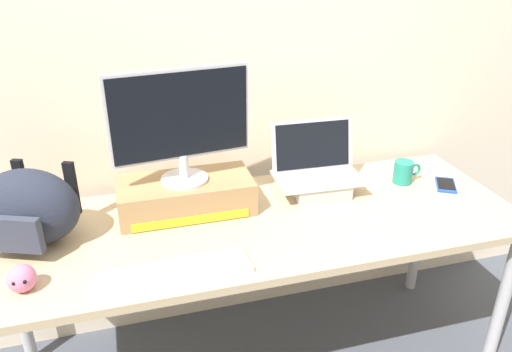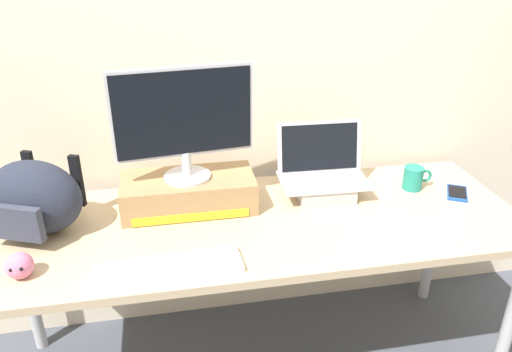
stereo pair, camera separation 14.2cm
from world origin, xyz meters
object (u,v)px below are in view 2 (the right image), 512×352
object	(u,v)px
toner_box_yellow	(189,192)
open_laptop	(323,180)
coffee_mug	(414,178)
external_keyboard	(169,268)
cell_phone	(457,193)
desktop_monitor	(184,120)
plush_toy	(19,265)
messenger_backpack	(34,198)

from	to	relation	value
toner_box_yellow	open_laptop	bearing A→B (deg)	1.13
coffee_mug	toner_box_yellow	bearing A→B (deg)	179.13
external_keyboard	coffee_mug	size ratio (longest dim) A/B	3.77
external_keyboard	cell_phone	size ratio (longest dim) A/B	3.00
open_laptop	cell_phone	bearing A→B (deg)	-9.15
toner_box_yellow	external_keyboard	world-z (taller)	toner_box_yellow
toner_box_yellow	desktop_monitor	size ratio (longest dim) A/B	0.98
coffee_mug	plush_toy	xyz separation A→B (m)	(-1.45, -0.33, -0.01)
external_keyboard	open_laptop	bearing A→B (deg)	29.80
external_keyboard	cell_phone	world-z (taller)	external_keyboard
messenger_backpack	cell_phone	distance (m)	1.60
messenger_backpack	coffee_mug	distance (m)	1.45
open_laptop	coffee_mug	xyz separation A→B (m)	(0.38, -0.02, -0.01)
toner_box_yellow	plush_toy	xyz separation A→B (m)	(-0.54, -0.34, -0.02)
desktop_monitor	open_laptop	world-z (taller)	desktop_monitor
coffee_mug	external_keyboard	bearing A→B (deg)	-159.08
desktop_monitor	plush_toy	size ratio (longest dim) A/B	6.07
cell_phone	toner_box_yellow	bearing A→B (deg)	-156.21
open_laptop	toner_box_yellow	bearing A→B (deg)	-176.85
cell_phone	plush_toy	distance (m)	1.63
external_keyboard	cell_phone	distance (m)	1.20
messenger_backpack	cell_phone	world-z (taller)	messenger_backpack
toner_box_yellow	plush_toy	distance (m)	0.64
messenger_backpack	plush_toy	world-z (taller)	messenger_backpack
toner_box_yellow	cell_phone	distance (m)	1.08
messenger_backpack	cell_phone	bearing A→B (deg)	21.77
toner_box_yellow	open_laptop	xyz separation A→B (m)	(0.53, 0.01, -0.00)
messenger_backpack	toner_box_yellow	bearing A→B (deg)	30.69
open_laptop	external_keyboard	bearing A→B (deg)	-144.74
open_laptop	coffee_mug	size ratio (longest dim) A/B	2.87
messenger_backpack	cell_phone	size ratio (longest dim) A/B	2.57
desktop_monitor	plush_toy	bearing A→B (deg)	-154.17
coffee_mug	plush_toy	size ratio (longest dim) A/B	1.46
open_laptop	messenger_backpack	world-z (taller)	open_laptop
cell_phone	plush_toy	xyz separation A→B (m)	(-1.61, -0.25, 0.04)
external_keyboard	messenger_backpack	bearing A→B (deg)	140.19
toner_box_yellow	messenger_backpack	size ratio (longest dim) A/B	1.26
open_laptop	coffee_mug	distance (m)	0.38
open_laptop	desktop_monitor	bearing A→B (deg)	-176.72
toner_box_yellow	coffee_mug	distance (m)	0.92
toner_box_yellow	messenger_backpack	xyz separation A→B (m)	(-0.53, -0.08, 0.07)
open_laptop	messenger_backpack	bearing A→B (deg)	-173.29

